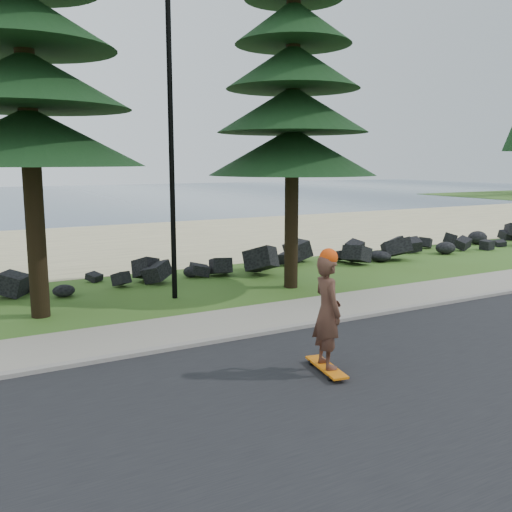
{
  "coord_description": "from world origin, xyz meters",
  "views": [
    {
      "loc": [
        -5.45,
        -11.12,
        3.68
      ],
      "look_at": [
        0.76,
        0.0,
        1.56
      ],
      "focal_mm": 40.0,
      "sensor_mm": 36.0,
      "label": 1
    }
  ],
  "objects": [
    {
      "name": "beach_sand",
      "position": [
        0.0,
        14.5,
        0.01
      ],
      "size": [
        160.0,
        15.0,
        0.01
      ],
      "primitive_type": "cube",
      "color": "tan",
      "rests_on": "ground"
    },
    {
      "name": "sidewalk",
      "position": [
        0.0,
        0.2,
        0.04
      ],
      "size": [
        160.0,
        2.0,
        0.08
      ],
      "primitive_type": "cube",
      "color": "gray",
      "rests_on": "ground"
    },
    {
      "name": "skateboarder",
      "position": [
        0.29,
        -3.38,
        1.11
      ],
      "size": [
        0.6,
        1.22,
        2.21
      ],
      "rotation": [
        0.0,
        0.0,
        1.39
      ],
      "color": "orange",
      "rests_on": "ground"
    },
    {
      "name": "seawall_boulders",
      "position": [
        0.0,
        5.6,
        0.0
      ],
      "size": [
        60.0,
        2.4,
        1.1
      ],
      "primitive_type": null,
      "color": "black",
      "rests_on": "ground"
    },
    {
      "name": "kerb",
      "position": [
        0.0,
        -0.9,
        0.05
      ],
      "size": [
        160.0,
        0.2,
        0.1
      ],
      "primitive_type": "cube",
      "color": "gray",
      "rests_on": "ground"
    },
    {
      "name": "pine_right",
      "position": [
        3.5,
        2.8,
        8.02
      ],
      "size": [
        4.8,
        4.8,
        12.72
      ],
      "color": "black",
      "rests_on": "ground"
    },
    {
      "name": "lamp_post",
      "position": [
        0.0,
        3.2,
        4.13
      ],
      "size": [
        0.25,
        0.14,
        8.14
      ],
      "color": "black",
      "rests_on": "ground"
    },
    {
      "name": "road",
      "position": [
        0.0,
        -4.5,
        0.01
      ],
      "size": [
        160.0,
        7.0,
        0.02
      ],
      "primitive_type": "cube",
      "color": "black",
      "rests_on": "ground"
    },
    {
      "name": "ground",
      "position": [
        0.0,
        0.0,
        0.0
      ],
      "size": [
        160.0,
        160.0,
        0.0
      ],
      "primitive_type": "plane",
      "color": "#39591C",
      "rests_on": "ground"
    },
    {
      "name": "ocean",
      "position": [
        0.0,
        51.0,
        0.0
      ],
      "size": [
        160.0,
        58.0,
        0.01
      ],
      "primitive_type": "cube",
      "color": "#31475E",
      "rests_on": "ground"
    }
  ]
}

